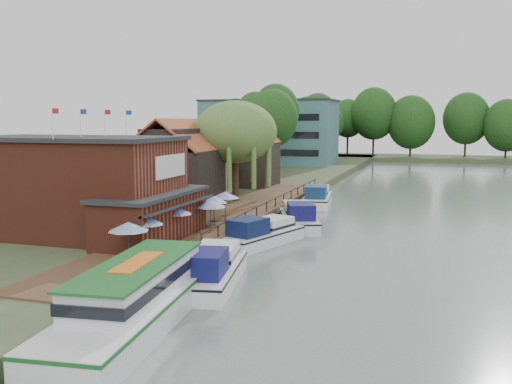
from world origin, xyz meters
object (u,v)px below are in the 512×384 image
(umbrella_2, at_px, (177,223))
(cruiser_0, at_px, (211,265))
(umbrella_1, at_px, (147,235))
(cruiser_2, at_px, (299,214))
(umbrella_0, at_px, (129,242))
(cruiser_1, at_px, (262,230))
(umbrella_5, at_px, (225,206))
(willow, at_px, (235,151))
(cottage_b, at_px, (189,156))
(cottage_c, at_px, (247,153))
(umbrella_4, at_px, (214,211))
(swan, at_px, (177,305))
(pub, at_px, (95,187))
(umbrella_3, at_px, (210,216))
(hotel_block, at_px, (269,132))
(cruiser_3, at_px, (317,195))
(cottage_a, at_px, (175,163))
(tour_boat, at_px, (132,296))

(umbrella_2, distance_m, cruiser_0, 7.84)
(umbrella_1, height_order, cruiser_2, umbrella_1)
(umbrella_0, bearing_deg, cruiser_1, 67.83)
(umbrella_5, bearing_deg, willow, 105.63)
(umbrella_1, xyz_separation_m, umbrella_2, (0.03, 4.15, 0.00))
(cottage_b, relative_size, cottage_c, 1.13)
(umbrella_0, bearing_deg, cruiser_0, 4.62)
(umbrella_2, distance_m, cruiser_2, 14.15)
(umbrella_2, bearing_deg, willow, 98.18)
(umbrella_4, xyz_separation_m, swan, (4.61, -16.31, -2.07))
(pub, relative_size, cruiser_1, 2.13)
(swan, bearing_deg, umbrella_3, 105.85)
(hotel_block, bearing_deg, umbrella_4, -77.21)
(umbrella_1, bearing_deg, hotel_block, 100.81)
(cottage_c, relative_size, willow, 0.82)
(willow, relative_size, cruiser_2, 1.05)
(willow, distance_m, umbrella_2, 20.43)
(umbrella_0, xyz_separation_m, cruiser_2, (5.65, 19.30, -1.09))
(hotel_block, relative_size, umbrella_4, 10.69)
(cruiser_2, height_order, swan, cruiser_2)
(cruiser_1, distance_m, cruiser_3, 21.23)
(pub, relative_size, cottage_a, 2.33)
(umbrella_1, xyz_separation_m, swan, (5.03, -6.27, -2.07))
(umbrella_2, distance_m, cruiser_1, 6.99)
(cruiser_2, bearing_deg, swan, -111.05)
(willow, bearing_deg, hotel_block, 102.71)
(swan, bearing_deg, cottage_c, 104.38)
(cruiser_3, bearing_deg, umbrella_2, -106.73)
(umbrella_2, height_order, tour_boat, umbrella_2)
(umbrella_0, xyz_separation_m, tour_boat, (4.26, -7.02, -0.80))
(umbrella_5, relative_size, cruiser_2, 0.24)
(umbrella_2, bearing_deg, umbrella_3, 75.28)
(cruiser_0, bearing_deg, umbrella_5, 97.61)
(hotel_block, bearing_deg, umbrella_3, -77.13)
(cottage_b, bearing_deg, umbrella_2, -67.38)
(pub, relative_size, cottage_b, 2.08)
(umbrella_1, distance_m, cruiser_1, 10.43)
(tour_boat, height_order, swan, tour_boat)
(pub, height_order, hotel_block, hotel_block)
(hotel_block, distance_m, umbrella_4, 66.78)
(umbrella_3, xyz_separation_m, cruiser_3, (3.48, 22.63, -1.10))
(cottage_b, relative_size, umbrella_0, 3.93)
(cottage_a, xyz_separation_m, willow, (4.50, 5.00, 0.96))
(umbrella_1, distance_m, umbrella_2, 4.15)
(willow, xyz_separation_m, cruiser_1, (7.46, -14.72, -5.09))
(cottage_b, bearing_deg, cruiser_0, -63.45)
(umbrella_4, distance_m, cruiser_1, 4.44)
(cruiser_3, xyz_separation_m, tour_boat, (-0.26, -39.72, 0.30))
(hotel_block, height_order, cottage_a, hotel_block)
(umbrella_2, xyz_separation_m, swan, (4.99, -10.42, -2.07))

